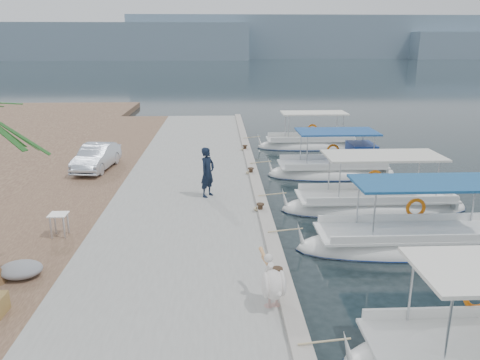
# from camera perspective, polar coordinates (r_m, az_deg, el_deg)

# --- Properties ---
(ground) EXTENTS (400.00, 400.00, 0.00)m
(ground) POSITION_cam_1_polar(r_m,az_deg,el_deg) (15.68, 4.23, -7.52)
(ground) COLOR black
(ground) RESTS_ON ground
(concrete_quay) EXTENTS (6.00, 40.00, 0.50)m
(concrete_quay) POSITION_cam_1_polar(r_m,az_deg,el_deg) (20.21, -5.90, -1.27)
(concrete_quay) COLOR gray
(concrete_quay) RESTS_ON ground
(quay_curb) EXTENTS (0.44, 40.00, 0.12)m
(quay_curb) POSITION_cam_1_polar(r_m,az_deg,el_deg) (20.14, 1.99, -0.33)
(quay_curb) COLOR #9E978C
(quay_curb) RESTS_ON concrete_quay
(cobblestone_strip) EXTENTS (4.00, 40.00, 0.50)m
(cobblestone_strip) POSITION_cam_1_polar(r_m,az_deg,el_deg) (21.10, -19.58, -1.39)
(cobblestone_strip) COLOR brown
(cobblestone_strip) RESTS_ON ground
(distant_hills) EXTENTS (330.00, 60.00, 18.00)m
(distant_hills) POSITION_cam_1_polar(r_m,az_deg,el_deg) (218.00, 5.95, 16.55)
(distant_hills) COLOR gray
(distant_hills) RESTS_ON ground
(fishing_caique_b) EXTENTS (7.85, 2.21, 2.83)m
(fishing_caique_b) POSITION_cam_1_polar(r_m,az_deg,el_deg) (16.16, 20.76, -7.36)
(fishing_caique_b) COLOR white
(fishing_caique_b) RESTS_ON ground
(fishing_caique_c) EXTENTS (7.42, 2.27, 2.83)m
(fishing_caique_c) POSITION_cam_1_polar(r_m,az_deg,el_deg) (19.25, 16.03, -3.13)
(fishing_caique_c) COLOR white
(fishing_caique_c) RESTS_ON ground
(fishing_caique_d) EXTENTS (6.41, 2.43, 2.83)m
(fishing_caique_d) POSITION_cam_1_polar(r_m,az_deg,el_deg) (23.80, 11.34, 1.07)
(fishing_caique_d) COLOR white
(fishing_caique_d) RESTS_ON ground
(fishing_caique_e) EXTENTS (6.69, 2.07, 2.83)m
(fishing_caique_e) POSITION_cam_1_polar(r_m,az_deg,el_deg) (29.90, 8.53, 4.16)
(fishing_caique_e) COLOR white
(fishing_caique_e) RESTS_ON ground
(mooring_bollards) EXTENTS (0.28, 20.28, 0.33)m
(mooring_bollards) POSITION_cam_1_polar(r_m,az_deg,el_deg) (16.77, 2.49, -3.32)
(mooring_bollards) COLOR black
(mooring_bollards) RESTS_ON concrete_quay
(pelican) EXTENTS (0.66, 1.48, 1.14)m
(pelican) POSITION_cam_1_polar(r_m,az_deg,el_deg) (10.91, 4.04, -12.39)
(pelican) COLOR tan
(pelican) RESTS_ON concrete_quay
(fisherman) EXTENTS (0.80, 0.86, 1.97)m
(fisherman) POSITION_cam_1_polar(r_m,az_deg,el_deg) (18.32, -3.98, 0.95)
(fisherman) COLOR black
(fisherman) RESTS_ON concrete_quay
(parked_car) EXTENTS (1.68, 3.81, 1.21)m
(parked_car) POSITION_cam_1_polar(r_m,az_deg,el_deg) (23.39, -17.09, 2.69)
(parked_car) COLOR silver
(parked_car) RESTS_ON cobblestone_strip
(tarp_bundle) EXTENTS (1.10, 0.90, 0.40)m
(tarp_bundle) POSITION_cam_1_polar(r_m,az_deg,el_deg) (13.55, -25.16, -9.85)
(tarp_bundle) COLOR gray
(tarp_bundle) RESTS_ON cobblestone_strip
(folding_table) EXTENTS (0.55, 0.55, 0.73)m
(folding_table) POSITION_cam_1_polar(r_m,az_deg,el_deg) (15.68, -21.22, -4.59)
(folding_table) COLOR silver
(folding_table) RESTS_ON cobblestone_strip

